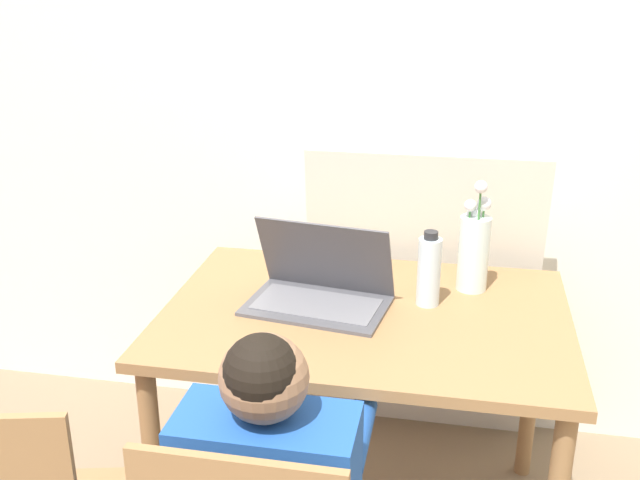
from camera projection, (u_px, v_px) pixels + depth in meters
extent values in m
cube|color=white|center=(320.00, 74.00, 2.46)|extent=(6.40, 0.05, 2.50)
cube|color=olive|center=(365.00, 316.00, 2.04)|extent=(1.10, 0.77, 0.03)
cylinder|color=olive|center=(155.00, 480.00, 1.94)|extent=(0.05, 0.05, 0.68)
cylinder|color=olive|center=(232.00, 354.00, 2.56)|extent=(0.05, 0.05, 0.68)
cylinder|color=olive|center=(532.00, 383.00, 2.38)|extent=(0.05, 0.05, 0.68)
sphere|color=#936B4C|center=(264.00, 378.00, 1.38)|extent=(0.17, 0.17, 0.17)
sphere|color=black|center=(261.00, 372.00, 1.35)|extent=(0.14, 0.14, 0.14)
cylinder|color=#1E4C9E|center=(358.00, 435.00, 1.63)|extent=(0.06, 0.24, 0.06)
cylinder|color=#1E4C9E|center=(227.00, 419.00, 1.68)|extent=(0.06, 0.24, 0.06)
cube|color=#4C4C51|center=(317.00, 306.00, 2.05)|extent=(0.41, 0.29, 0.01)
cube|color=slate|center=(317.00, 304.00, 2.05)|extent=(0.35, 0.22, 0.00)
cube|color=#4C4C51|center=(325.00, 257.00, 2.07)|extent=(0.39, 0.15, 0.23)
cube|color=silver|center=(326.00, 256.00, 2.08)|extent=(0.35, 0.13, 0.20)
cylinder|color=silver|center=(473.00, 254.00, 2.13)|extent=(0.09, 0.09, 0.22)
cylinder|color=#3D7A38|center=(481.00, 240.00, 2.12)|extent=(0.01, 0.01, 0.21)
sphere|color=white|center=(484.00, 204.00, 2.08)|extent=(0.04, 0.04, 0.04)
cylinder|color=#3D7A38|center=(472.00, 243.00, 2.14)|extent=(0.01, 0.01, 0.18)
sphere|color=white|center=(474.00, 213.00, 2.11)|extent=(0.04, 0.04, 0.04)
cylinder|color=#3D7A38|center=(468.00, 241.00, 2.12)|extent=(0.01, 0.01, 0.21)
sphere|color=white|center=(470.00, 206.00, 2.08)|extent=(0.03, 0.03, 0.03)
cylinder|color=#3D7A38|center=(477.00, 233.00, 2.09)|extent=(0.01, 0.01, 0.27)
sphere|color=white|center=(481.00, 187.00, 2.04)|extent=(0.04, 0.04, 0.04)
cylinder|color=silver|center=(429.00, 272.00, 2.04)|extent=(0.06, 0.06, 0.19)
cylinder|color=#262628|center=(431.00, 235.00, 2.00)|extent=(0.04, 0.04, 0.02)
cube|color=silver|center=(420.00, 300.00, 2.53)|extent=(0.76, 0.16, 1.05)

